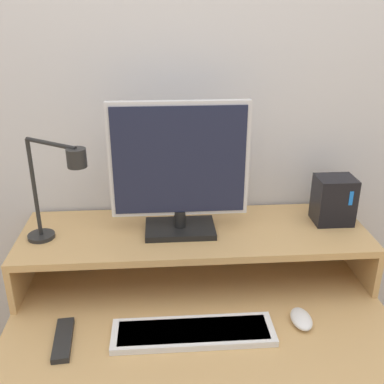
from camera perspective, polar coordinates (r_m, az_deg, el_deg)
wall_back at (r=1.49m, az=-0.26°, el=10.69°), size 6.00×0.05×2.50m
desk at (r=1.51m, az=0.85°, el=-21.22°), size 1.08×0.69×0.75m
monitor_shelf at (r=1.43m, az=0.34°, el=-5.76°), size 1.08×0.34×0.16m
monitor at (r=1.33m, az=-1.61°, el=2.92°), size 0.41×0.14×0.41m
desk_lamp at (r=1.30m, az=-16.78°, el=0.86°), size 0.22×0.17×0.32m
router_dock at (r=1.51m, az=17.54°, el=-0.97°), size 0.12×0.10×0.15m
keyboard at (r=1.25m, az=0.17°, el=-17.38°), size 0.43×0.12×0.02m
mouse at (r=1.32m, az=13.71°, el=-15.39°), size 0.06×0.10×0.03m
remote_control at (r=1.28m, az=-16.04°, el=-17.58°), size 0.06×0.16×0.02m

